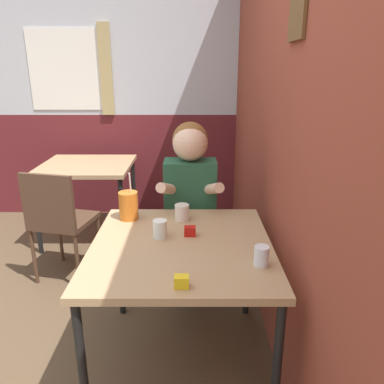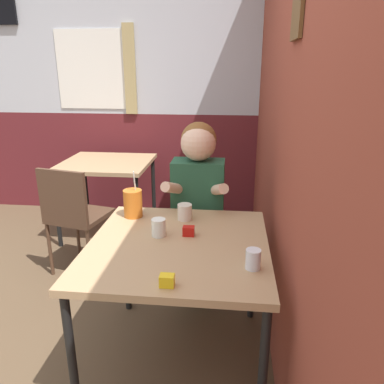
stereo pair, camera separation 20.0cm
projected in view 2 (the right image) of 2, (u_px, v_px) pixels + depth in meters
name	position (u px, v px, depth m)	size (l,w,h in m)	color
brick_wall_right	(276.00, 101.00, 2.59)	(0.08, 4.54, 2.70)	brown
back_wall	(151.00, 89.00, 3.93)	(5.22, 0.09, 2.70)	silver
main_table	(178.00, 254.00, 1.91)	(0.91, 0.95, 0.73)	tan
background_table	(107.00, 169.00, 3.56)	(0.82, 0.78, 0.73)	tan
chair_near_window	(74.00, 212.00, 2.87)	(0.48, 0.48, 0.88)	#4C3323
person_seated	(198.00, 207.00, 2.51)	(0.42, 0.42, 1.25)	#235138
cocktail_pitcher	(133.00, 203.00, 2.20)	(0.11, 0.11, 0.28)	#C6661E
glass_near_pitcher	(253.00, 259.00, 1.64)	(0.07, 0.07, 0.09)	silver
glass_center	(159.00, 228.00, 1.96)	(0.07, 0.07, 0.09)	silver
glass_far_side	(185.00, 212.00, 2.17)	(0.08, 0.08, 0.09)	silver
condiment_ketchup	(189.00, 231.00, 1.97)	(0.06, 0.04, 0.05)	#B7140F
condiment_mustard	(167.00, 281.00, 1.51)	(0.06, 0.04, 0.05)	yellow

